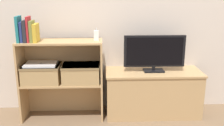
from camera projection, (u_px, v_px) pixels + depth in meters
name	position (u px, v px, depth m)	size (l,w,h in m)	color
ground_plane	(113.00, 122.00, 2.80)	(16.00, 16.00, 0.00)	brown
wall_back	(111.00, 5.00, 2.90)	(10.00, 0.05, 2.40)	beige
tv_stand	(153.00, 92.00, 2.94)	(1.05, 0.42, 0.50)	tan
tv	(154.00, 52.00, 2.82)	(0.66, 0.14, 0.40)	black
bookshelf_lower_tier	(64.00, 92.00, 2.92)	(0.87, 0.32, 0.41)	tan
bookshelf_upper_tier	(62.00, 54.00, 2.81)	(0.87, 0.32, 0.45)	tan
book_teal	(19.00, 29.00, 2.60)	(0.03, 0.15, 0.26)	#1E7075
book_navy	(22.00, 32.00, 2.61)	(0.02, 0.13, 0.20)	navy
book_charcoal	(26.00, 31.00, 2.61)	(0.03, 0.14, 0.22)	#232328
book_crimson	(29.00, 29.00, 2.61)	(0.02, 0.14, 0.26)	#B22328
book_olive	(32.00, 31.00, 2.61)	(0.03, 0.14, 0.21)	olive
book_mustard	(36.00, 33.00, 2.62)	(0.04, 0.16, 0.18)	gold
baby_monitor	(96.00, 35.00, 2.70)	(0.05, 0.03, 0.13)	white
storage_basket_left	(42.00, 73.00, 2.77)	(0.39, 0.29, 0.19)	tan
storage_basket_right	(81.00, 72.00, 2.79)	(0.39, 0.29, 0.19)	tan
laptop	(41.00, 64.00, 2.75)	(0.33, 0.25, 0.02)	white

